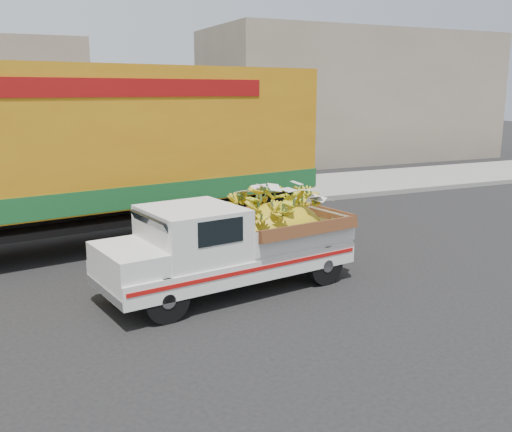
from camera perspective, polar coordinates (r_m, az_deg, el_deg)
name	(u,v)px	position (r m, az deg, el deg)	size (l,w,h in m)	color
ground	(150,289)	(9.93, -10.60, -7.18)	(100.00, 100.00, 0.00)	black
curb	(93,219)	(15.16, -15.98, -0.31)	(60.00, 0.25, 0.15)	gray
sidewalk	(81,205)	(17.20, -17.13, 1.08)	(60.00, 4.00, 0.14)	gray
building_right	(352,97)	(28.70, 9.58, 11.70)	(14.00, 6.00, 6.00)	gray
pickup_truck	(245,241)	(9.65, -1.10, -2.51)	(4.47, 2.21, 1.50)	black
semi_trailer	(55,150)	(12.31, -19.45, 6.26)	(12.07, 4.45, 3.80)	black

